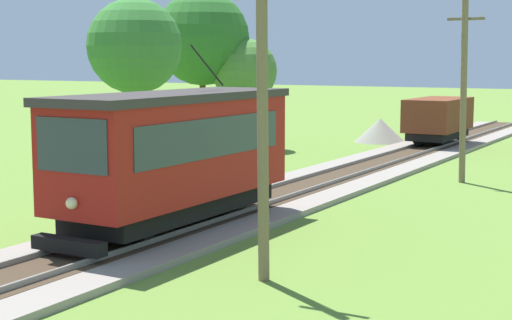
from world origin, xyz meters
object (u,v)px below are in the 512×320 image
at_px(red_tram, 175,153).
at_px(tree_horizon, 135,47).
at_px(utility_pole_near_tram, 263,118).
at_px(utility_pole_mid, 464,88).
at_px(tree_left_far, 202,38).
at_px(freight_car, 438,118).
at_px(gravel_pile, 380,130).
at_px(tree_left_near, 245,71).

distance_m(red_tram, tree_horizon, 12.12).
xyz_separation_m(utility_pole_near_tram, tree_horizon, (-12.46, 11.54, 1.71)).
relative_size(utility_pole_mid, tree_left_far, 0.85).
bearing_deg(tree_horizon, red_tram, -46.62).
bearing_deg(utility_pole_near_tram, utility_pole_mid, 90.00).
xyz_separation_m(red_tram, freight_car, (-0.00, 24.02, -0.64)).
relative_size(red_tram, gravel_pile, 2.92).
height_order(gravel_pile, tree_horizon, tree_horizon).
distance_m(tree_left_near, tree_left_far, 2.83).
bearing_deg(utility_pole_near_tram, tree_left_far, 126.37).
bearing_deg(gravel_pile, red_tram, -81.64).
height_order(freight_car, tree_left_near, tree_left_near).
relative_size(utility_pole_near_tram, tree_left_far, 0.82).
xyz_separation_m(utility_pole_mid, gravel_pile, (-8.09, 12.63, -2.94)).
relative_size(gravel_pile, tree_left_near, 0.51).
bearing_deg(red_tram, tree_left_near, 115.25).
xyz_separation_m(utility_pole_near_tram, utility_pole_mid, (-0.00, 15.49, 0.12)).
xyz_separation_m(red_tram, utility_pole_near_tram, (4.40, -3.01, 1.30)).
height_order(utility_pole_mid, tree_horizon, tree_horizon).
height_order(freight_car, utility_pole_near_tram, utility_pole_near_tram).
height_order(red_tram, tree_horizon, tree_horizon).
distance_m(red_tram, tree_left_near, 20.45).
distance_m(freight_car, utility_pole_mid, 12.51).
relative_size(utility_pole_near_tram, gravel_pile, 2.32).
relative_size(red_tram, tree_left_near, 1.48).
bearing_deg(utility_pole_mid, freight_car, 110.91).
bearing_deg(freight_car, gravel_pile, 163.41).
height_order(red_tram, tree_left_near, tree_left_near).
height_order(tree_left_near, tree_left_far, tree_left_far).
bearing_deg(tree_horizon, gravel_pile, 75.23).
bearing_deg(freight_car, red_tram, -89.99).
bearing_deg(freight_car, utility_pole_near_tram, -80.74).
bearing_deg(red_tram, tree_horizon, 133.38).
bearing_deg(utility_pole_mid, tree_left_near, 155.62).
distance_m(red_tram, utility_pole_mid, 13.32).
distance_m(freight_car, tree_left_near, 10.63).
xyz_separation_m(utility_pole_near_tram, tree_left_near, (-13.09, 21.43, 0.57)).
xyz_separation_m(tree_left_near, tree_left_far, (-2.13, -0.77, 1.70)).
height_order(utility_pole_mid, tree_left_far, tree_left_far).
bearing_deg(utility_pole_mid, red_tram, -109.42).
distance_m(freight_car, utility_pole_near_tram, 27.45).
bearing_deg(red_tram, freight_car, 90.01).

